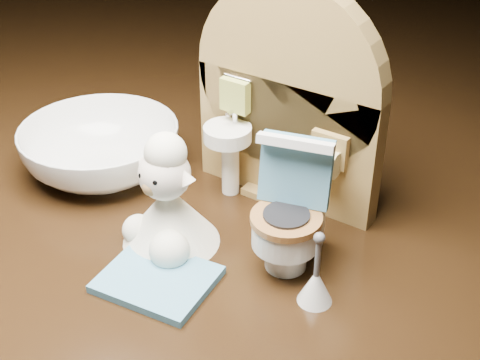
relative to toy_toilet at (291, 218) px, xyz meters
The scene contains 6 objects.
backdrop_panel 0.08m from the toy_toilet, 124.05° to the left, with size 0.13×0.05×0.15m.
toy_toilet is the anchor object (origin of this frame).
bath_mat 0.09m from the toy_toilet, 129.70° to the right, with size 0.06×0.05×0.00m, color teal.
toilet_brush 0.04m from the toy_toilet, 38.30° to the right, with size 0.02×0.02×0.05m.
plush_lamb 0.07m from the toy_toilet, 157.34° to the right, with size 0.06×0.06×0.08m.
ceramic_bowl 0.16m from the toy_toilet, behind, with size 0.11×0.11×0.04m, color white.
Camera 1 is at (0.19, -0.27, 0.26)m, focal length 50.00 mm.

